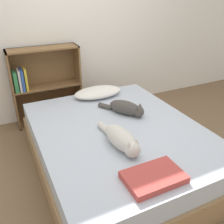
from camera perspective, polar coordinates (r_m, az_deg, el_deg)
name	(u,v)px	position (r m, az deg, el deg)	size (l,w,h in m)	color
ground_plane	(118,164)	(2.61, 1.41, -11.86)	(8.00, 8.00, 0.00)	brown
wall_back	(68,19)	(3.36, -10.05, 20.13)	(8.00, 0.06, 2.50)	white
bed	(118,147)	(2.48, 1.46, -8.00)	(1.52, 1.92, 0.44)	#99754C
pillow	(98,92)	(3.00, -3.27, 4.54)	(0.58, 0.33, 0.11)	white
cat_light	(121,139)	(2.05, 2.18, -6.24)	(0.20, 0.60, 0.16)	beige
cat_dark	(126,108)	(2.57, 3.29, 0.91)	(0.36, 0.48, 0.15)	#47423D
bookshelf	(43,84)	(3.32, -15.40, 6.13)	(0.85, 0.26, 0.97)	brown
blanket_fold	(154,177)	(1.79, 9.49, -14.44)	(0.41, 0.27, 0.05)	#B2423D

